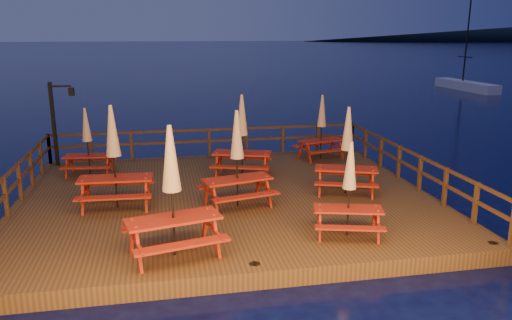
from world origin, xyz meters
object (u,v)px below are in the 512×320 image
Objects in this scene: picnic_table_1 at (347,149)px; picnic_table_2 at (87,141)px; picnic_table_0 at (172,190)px; sailboat at (466,86)px; lamp_post at (58,116)px.

picnic_table_2 is at bearing 174.73° from picnic_table_1.
picnic_table_1 reaches higher than picnic_table_2.
picnic_table_0 is 1.10× the size of picnic_table_1.
sailboat is 40.41m from picnic_table_0.
picnic_table_0 reaches higher than picnic_table_1.
lamp_post reaches higher than picnic_table_0.
picnic_table_1 is (-21.57, -26.90, 1.37)m from sailboat.
picnic_table_2 is (-29.36, -23.38, 1.20)m from sailboat.
sailboat is 37.55m from picnic_table_2.
picnic_table_1 is at bearing -29.46° from lamp_post.
sailboat reaches higher than picnic_table_0.
lamp_post is 1.04× the size of picnic_table_0.
lamp_post is 10.28m from picnic_table_1.
picnic_table_1 is at bearing 19.48° from picnic_table_0.
picnic_table_2 is (-2.61, 6.87, -0.31)m from picnic_table_0.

